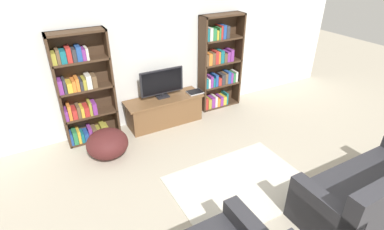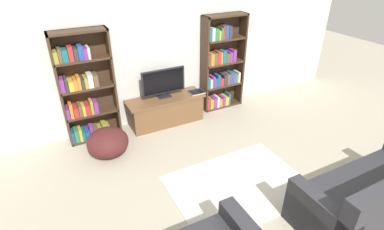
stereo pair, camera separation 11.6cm
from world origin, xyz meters
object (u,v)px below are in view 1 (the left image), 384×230
tv_stand (164,110)px  laptop (195,92)px  bookshelf_left (83,92)px  television (162,83)px  bookshelf_right (218,65)px  couch_right_sofa (374,193)px  beanbag_ottoman (107,144)px

tv_stand → laptop: bearing=-6.5°
bookshelf_left → television: 1.41m
bookshelf_right → couch_right_sofa: bookshelf_right is taller
bookshelf_left → bookshelf_right: same height
bookshelf_right → tv_stand: bearing=-173.8°
television → laptop: bearing=-11.0°
television → beanbag_ottoman: size_ratio=1.26×
tv_stand → couch_right_sofa: 3.65m
tv_stand → television: (0.00, 0.05, 0.56)m
bookshelf_left → television: bearing=-3.8°
bookshelf_left → beanbag_ottoman: (0.14, -0.67, -0.69)m
bookshelf_right → couch_right_sofa: 3.57m
tv_stand → beanbag_ottoman: bearing=-157.5°
bookshelf_left → tv_stand: size_ratio=1.30×
beanbag_ottoman → television: bearing=24.5°
bookshelf_right → beanbag_ottoman: size_ratio=2.87×
bookshelf_right → beanbag_ottoman: bookshelf_right is taller
tv_stand → laptop: laptop is taller
bookshelf_left → tv_stand: bookshelf_left is taller
bookshelf_left → tv_stand: (1.40, -0.14, -0.65)m
bookshelf_right → tv_stand: 1.47m
bookshelf_right → television: 1.31m
television → tv_stand: bearing=-90.0°
laptop → beanbag_ottoman: laptop is taller
beanbag_ottoman → bookshelf_right: bearing=14.5°
bookshelf_left → laptop: 2.08m
bookshelf_left → laptop: bookshelf_left is taller
bookshelf_left → laptop: (2.04, -0.22, -0.37)m
laptop → couch_right_sofa: size_ratio=0.15×
laptop → couch_right_sofa: bearing=-77.2°
bookshelf_left → beanbag_ottoman: size_ratio=2.87×
bookshelf_right → laptop: (-0.67, -0.21, -0.37)m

